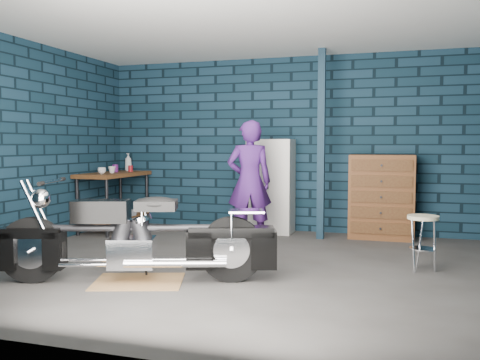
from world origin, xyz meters
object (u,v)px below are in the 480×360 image
object	(u,v)px
person	(249,182)
storage_bin	(117,220)
shop_stool	(423,243)
tool_chest	(381,197)
motorcycle	(138,231)
locker	(271,186)
workbench	(114,201)

from	to	relation	value
person	storage_bin	xyz separation A→B (m)	(-2.30, 0.38, -0.68)
storage_bin	shop_stool	size ratio (longest dim) A/B	0.84
tool_chest	storage_bin	bearing A→B (deg)	-173.79
motorcycle	locker	world-z (taller)	locker
workbench	locker	size ratio (longest dim) A/B	0.98
motorcycle	locker	size ratio (longest dim) A/B	1.61
tool_chest	person	bearing A→B (deg)	-154.76
shop_stool	person	bearing A→B (deg)	155.34
workbench	person	distance (m)	2.38
tool_chest	locker	bearing A→B (deg)	180.00
person	tool_chest	world-z (taller)	person
shop_stool	tool_chest	bearing A→B (deg)	104.58
tool_chest	motorcycle	bearing A→B (deg)	-125.31
person	storage_bin	world-z (taller)	person
person	shop_stool	bearing A→B (deg)	134.03
storage_bin	shop_stool	distance (m)	4.73
motorcycle	tool_chest	world-z (taller)	tool_chest
storage_bin	locker	size ratio (longest dim) A/B	0.35
locker	tool_chest	xyz separation A→B (m)	(1.63, 0.00, -0.11)
motorcycle	tool_chest	xyz separation A→B (m)	(2.21, 3.12, 0.09)
storage_bin	person	bearing A→B (deg)	-9.36
storage_bin	shop_stool	world-z (taller)	shop_stool
locker	storage_bin	bearing A→B (deg)	-169.66
workbench	storage_bin	xyz separation A→B (m)	(0.02, 0.04, -0.30)
shop_stool	locker	bearing A→B (deg)	138.96
locker	tool_chest	distance (m)	1.64
person	shop_stool	distance (m)	2.50
workbench	locker	world-z (taller)	locker
person	workbench	bearing A→B (deg)	-29.62
person	shop_stool	size ratio (longest dim) A/B	2.81
workbench	tool_chest	world-z (taller)	tool_chest
shop_stool	storage_bin	bearing A→B (deg)	162.82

